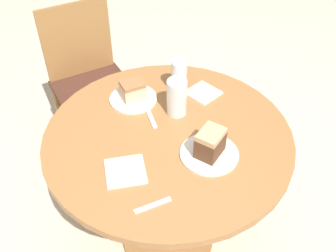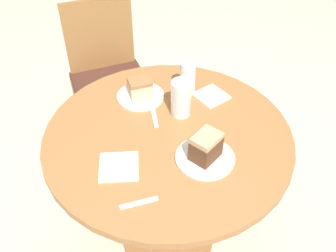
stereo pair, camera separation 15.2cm
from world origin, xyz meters
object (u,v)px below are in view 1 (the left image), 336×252
Objects in this scene: plate_near at (133,99)px; cake_slice_near at (133,90)px; chair at (90,81)px; cake_slice_far at (210,143)px; glass_water at (177,99)px; glass_lemonade at (179,78)px; plate_far at (209,154)px.

cake_slice_near reaches higher than plate_near.
chair is 0.66m from plate_near.
glass_water reaches higher than cake_slice_far.
plate_near is 1.36× the size of glass_lemonade.
cake_slice_far is at bearing -88.00° from glass_water.
cake_slice_near is (0.07, -0.59, 0.32)m from chair.
glass_lemonade reaches higher than plate_near.
glass_lemonade is (0.06, 0.41, 0.06)m from plate_far.
glass_lemonade is (0.21, -0.02, 0.06)m from plate_near.
cake_slice_far reaches higher than cake_slice_near.
glass_lemonade is 0.96× the size of glass_water.
chair reaches higher than glass_lemonade.
glass_water is at bearing -48.37° from cake_slice_near.
cake_slice_far is 0.27m from glass_water.
plate_far is 1.65× the size of cake_slice_far.
plate_far is at bearing -71.10° from plate_near.
glass_lemonade reaches higher than cake_slice_far.
plate_far is at bearing -71.10° from cake_slice_near.
cake_slice_near is 0.45m from cake_slice_far.
chair is 6.71× the size of cake_slice_far.
plate_near is 1.31× the size of glass_water.
cake_slice_near is (-0.15, 0.43, 0.04)m from plate_far.
chair is at bearing 96.80° from plate_near.
glass_lemonade is (0.28, -0.61, 0.34)m from chair.
glass_water is at bearing -80.37° from chair.
plate_far is at bearing -88.00° from glass_water.
plate_far is at bearing 0.00° from cake_slice_far.
glass_lemonade is at bearing -5.06° from plate_near.
cake_slice_far is at bearing -83.89° from chair.
plate_far is 0.28m from glass_water.
plate_far is 1.45× the size of glass_lemonade.
cake_slice_near is at bearing 174.94° from glass_lemonade.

